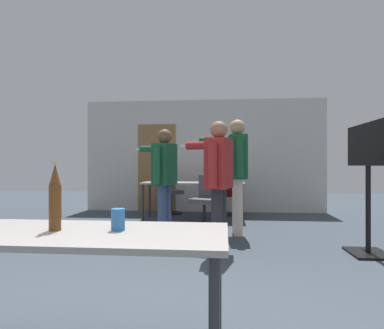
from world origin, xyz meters
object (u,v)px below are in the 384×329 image
object	(u,v)px
office_chair_side_rolled	(167,194)
drink_cup	(118,219)
person_near_casual	(164,172)
person_far_watching	(218,174)
person_left_plaid	(236,165)
office_chair_mid_tucked	(225,196)
office_chair_far_left	(206,202)
beer_bottle	(55,198)
tv_screen	(368,170)

from	to	relation	value
office_chair_side_rolled	drink_cup	distance (m)	5.79
person_near_casual	person_far_watching	distance (m)	1.13
person_left_plaid	drink_cup	distance (m)	3.72
person_far_watching	office_chair_mid_tucked	xyz separation A→B (m)	(0.08, 3.14, -0.56)
office_chair_far_left	office_chair_mid_tucked	distance (m)	1.27
person_near_casual	office_chair_mid_tucked	bearing A→B (deg)	-7.69
office_chair_mid_tucked	beer_bottle	xyz separation A→B (m)	(-0.90, -5.72, 0.50)
person_near_casual	person_far_watching	xyz separation A→B (m)	(0.83, -0.77, 0.00)
tv_screen	person_near_casual	xyz separation A→B (m)	(-2.67, 0.74, -0.06)
person_near_casual	drink_cup	world-z (taller)	person_near_casual
person_near_casual	drink_cup	distance (m)	3.34
beer_bottle	person_near_casual	bearing A→B (deg)	90.33
person_far_watching	beer_bottle	distance (m)	2.71
office_chair_far_left	office_chair_mid_tucked	bearing A→B (deg)	-85.05
tv_screen	person_left_plaid	world-z (taller)	person_left_plaid
office_chair_far_left	beer_bottle	distance (m)	4.56
tv_screen	office_chair_side_rolled	size ratio (longest dim) A/B	1.70
person_left_plaid	office_chair_side_rolled	xyz separation A→B (m)	(-1.46, 2.11, -0.64)
person_left_plaid	drink_cup	bearing A→B (deg)	162.83
office_chair_side_rolled	office_chair_mid_tucked	xyz separation A→B (m)	(1.27, -0.05, -0.03)
person_left_plaid	beer_bottle	distance (m)	3.83
person_near_casual	office_chair_far_left	xyz separation A→B (m)	(0.58, 1.14, -0.56)
person_near_casual	person_far_watching	bearing A→B (deg)	-119.28
person_left_plaid	office_chair_far_left	size ratio (longest dim) A/B	2.00
office_chair_far_left	beer_bottle	xyz separation A→B (m)	(-0.56, -4.50, 0.50)
person_left_plaid	office_chair_far_left	distance (m)	1.19
office_chair_mid_tucked	beer_bottle	bearing A→B (deg)	-96.19
person_near_casual	office_chair_side_rolled	distance (m)	2.51
tv_screen	person_far_watching	distance (m)	1.83
drink_cup	person_left_plaid	bearing A→B (deg)	78.34
person_left_plaid	person_near_casual	bearing A→B (deg)	100.45
person_near_casual	tv_screen	bearing A→B (deg)	-92.09
drink_cup	office_chair_far_left	bearing A→B (deg)	87.14
person_left_plaid	drink_cup	xyz separation A→B (m)	(-0.75, -3.63, -0.29)
person_far_watching	drink_cup	bearing A→B (deg)	-176.32
office_chair_side_rolled	office_chair_mid_tucked	world-z (taller)	office_chair_side_rolled
person_far_watching	office_chair_far_left	bearing A→B (deg)	22.03
person_near_casual	office_chair_side_rolled	bearing A→B (deg)	21.73
tv_screen	office_chair_side_rolled	world-z (taller)	tv_screen
office_chair_side_rolled	office_chair_mid_tucked	bearing A→B (deg)	57.40
office_chair_side_rolled	beer_bottle	bearing A→B (deg)	-26.45
office_chair_far_left	beer_bottle	world-z (taller)	beer_bottle
office_chair_mid_tucked	beer_bottle	size ratio (longest dim) A/B	2.49
tv_screen	person_near_casual	size ratio (longest dim) A/B	0.99
person_near_casual	office_chair_mid_tucked	distance (m)	2.60
tv_screen	office_chair_far_left	world-z (taller)	tv_screen
tv_screen	drink_cup	bearing A→B (deg)	-41.91
office_chair_mid_tucked	person_far_watching	bearing A→B (deg)	-88.78
person_far_watching	beer_bottle	bearing A→B (deg)	176.86
tv_screen	drink_cup	xyz separation A→B (m)	(-2.31, -2.58, -0.23)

